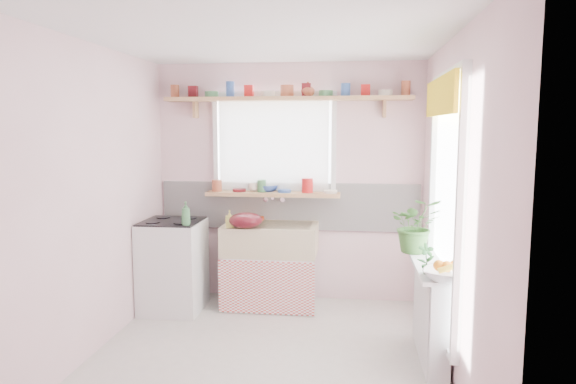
# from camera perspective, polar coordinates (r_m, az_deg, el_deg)

# --- Properties ---
(room) EXTENTS (3.20, 3.20, 3.20)m
(room) POSITION_cam_1_polar(r_m,az_deg,el_deg) (4.65, 7.04, 1.45)
(room) COLOR silver
(room) RESTS_ON ground
(sink_unit) EXTENTS (0.95, 0.65, 1.11)m
(sink_unit) POSITION_cam_1_polar(r_m,az_deg,el_deg) (5.32, -1.96, -8.08)
(sink_unit) COLOR white
(sink_unit) RESTS_ON ground
(cooker) EXTENTS (0.58, 0.58, 0.93)m
(cooker) POSITION_cam_1_polar(r_m,az_deg,el_deg) (5.31, -12.66, -7.94)
(cooker) COLOR white
(cooker) RESTS_ON ground
(radiator_ledge) EXTENTS (0.22, 0.95, 0.78)m
(radiator_ledge) POSITION_cam_1_polar(r_m,az_deg,el_deg) (4.27, 15.61, -12.71)
(radiator_ledge) COLOR white
(radiator_ledge) RESTS_ON ground
(windowsill) EXTENTS (1.40, 0.22, 0.04)m
(windowsill) POSITION_cam_1_polar(r_m,az_deg,el_deg) (5.36, -1.68, -0.23)
(windowsill) COLOR tan
(windowsill) RESTS_ON room
(pine_shelf) EXTENTS (2.52, 0.24, 0.04)m
(pine_shelf) POSITION_cam_1_polar(r_m,az_deg,el_deg) (5.29, -0.10, 10.32)
(pine_shelf) COLOR tan
(pine_shelf) RESTS_ON room
(shelf_crockery) EXTENTS (2.47, 0.11, 0.12)m
(shelf_crockery) POSITION_cam_1_polar(r_m,az_deg,el_deg) (5.30, -0.30, 11.12)
(shelf_crockery) COLOR #A55133
(shelf_crockery) RESTS_ON pine_shelf
(sill_crockery) EXTENTS (1.35, 0.11, 0.12)m
(sill_crockery) POSITION_cam_1_polar(r_m,az_deg,el_deg) (5.36, -2.20, 0.57)
(sill_crockery) COLOR #A55133
(sill_crockery) RESTS_ON windowsill
(dish_tray) EXTENTS (0.38, 0.28, 0.04)m
(dish_tray) POSITION_cam_1_polar(r_m,az_deg,el_deg) (5.47, -4.74, -2.97)
(dish_tray) COLOR #FC5C16
(dish_tray) RESTS_ON sink_unit
(colander) EXTENTS (0.35, 0.35, 0.15)m
(colander) POSITION_cam_1_polar(r_m,az_deg,el_deg) (5.06, -4.71, -3.15)
(colander) COLOR #500D16
(colander) RESTS_ON sink_unit
(jade_plant) EXTENTS (0.44, 0.39, 0.47)m
(jade_plant) POSITION_cam_1_polar(r_m,az_deg,el_deg) (4.48, 14.02, -3.58)
(jade_plant) COLOR #366528
(jade_plant) RESTS_ON radiator_ledge
(fruit_bowl) EXTENTS (0.41, 0.41, 0.08)m
(fruit_bowl) POSITION_cam_1_polar(r_m,az_deg,el_deg) (3.77, 17.20, -8.79)
(fruit_bowl) COLOR silver
(fruit_bowl) RESTS_ON radiator_ledge
(herb_pot) EXTENTS (0.14, 0.11, 0.23)m
(herb_pot) POSITION_cam_1_polar(r_m,az_deg,el_deg) (3.86, 15.12, -7.18)
(herb_pot) COLOR #2A6A2F
(herb_pot) RESTS_ON radiator_ledge
(soap_bottle_sink) EXTENTS (0.09, 0.09, 0.17)m
(soap_bottle_sink) POSITION_cam_1_polar(r_m,az_deg,el_deg) (5.09, -6.51, -2.98)
(soap_bottle_sink) COLOR #D4D25E
(soap_bottle_sink) RESTS_ON sink_unit
(sill_cup) EXTENTS (0.14, 0.14, 0.09)m
(sill_cup) POSITION_cam_1_polar(r_m,az_deg,el_deg) (5.43, -3.74, 0.57)
(sill_cup) COLOR silver
(sill_cup) RESTS_ON windowsill
(sill_bowl) EXTENTS (0.22, 0.22, 0.07)m
(sill_bowl) POSITION_cam_1_polar(r_m,az_deg,el_deg) (5.42, -2.24, 0.43)
(sill_bowl) COLOR #2D4994
(sill_bowl) RESTS_ON windowsill
(shelf_vase) EXTENTS (0.17, 0.17, 0.15)m
(shelf_vase) POSITION_cam_1_polar(r_m,az_deg,el_deg) (5.29, 2.23, 11.33)
(shelf_vase) COLOR #A04C31
(shelf_vase) RESTS_ON pine_shelf
(cooker_bottle) EXTENTS (0.10, 0.10, 0.23)m
(cooker_bottle) POSITION_cam_1_polar(r_m,az_deg,el_deg) (4.92, -11.29, -2.35)
(cooker_bottle) COLOR #3E7D49
(cooker_bottle) RESTS_ON cooker
(fruit) EXTENTS (0.20, 0.14, 0.10)m
(fruit) POSITION_cam_1_polar(r_m,az_deg,el_deg) (3.76, 17.31, -7.87)
(fruit) COLOR orange
(fruit) RESTS_ON fruit_bowl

